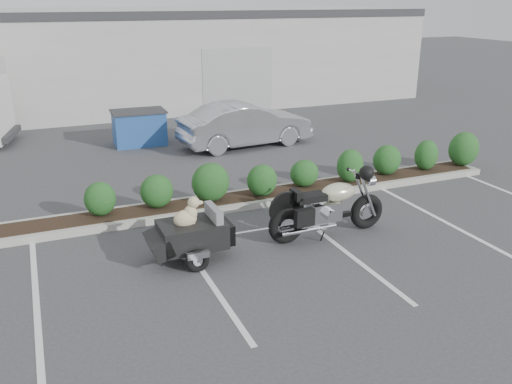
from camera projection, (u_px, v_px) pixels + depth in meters
name	position (u px, v px, depth m)	size (l,w,h in m)	color
ground	(267.00, 243.00, 10.50)	(90.00, 90.00, 0.00)	#38383A
planter_kerb	(268.00, 196.00, 12.75)	(12.00, 1.00, 0.15)	#9E9E93
building	(116.00, 55.00, 24.58)	(26.00, 10.00, 4.00)	#9EA099
motorcycle	(328.00, 208.00, 10.61)	(2.56, 0.86, 1.48)	black
pet_trailer	(191.00, 234.00, 9.65)	(2.04, 1.13, 1.22)	black
sedan	(246.00, 124.00, 17.11)	(1.47, 4.21, 1.39)	#B6B6BE
dumpster	(139.00, 127.00, 17.33)	(1.71, 1.20, 1.10)	#1C458E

